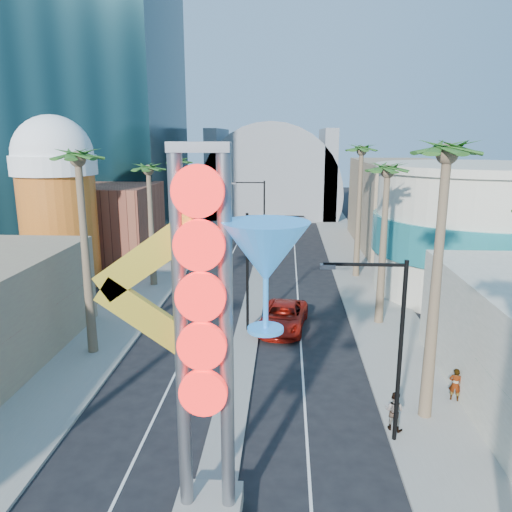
{
  "coord_description": "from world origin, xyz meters",
  "views": [
    {
      "loc": [
        2.49,
        -11.17,
        12.67
      ],
      "look_at": [
        0.55,
        20.25,
        5.15
      ],
      "focal_mm": 35.0,
      "sensor_mm": 36.0,
      "label": 1
    }
  ],
  "objects": [
    {
      "name": "median",
      "position": [
        0.0,
        38.0,
        0.07
      ],
      "size": [
        1.6,
        84.0,
        0.15
      ],
      "primitive_type": "cube",
      "color": "gray",
      "rests_on": "ground"
    },
    {
      "name": "beer_mug",
      "position": [
        -17.0,
        30.0,
        7.84
      ],
      "size": [
        7.0,
        7.0,
        14.5
      ],
      "color": "#BC5019",
      "rests_on": "ground"
    },
    {
      "name": "sidewalk_east",
      "position": [
        9.5,
        35.0,
        0.07
      ],
      "size": [
        5.0,
        100.0,
        0.15
      ],
      "primitive_type": "cube",
      "color": "gray",
      "rests_on": "ground"
    },
    {
      "name": "pedestrian_b",
      "position": [
        7.3,
        8.77,
        1.03
      ],
      "size": [
        1.07,
        1.0,
        1.76
      ],
      "primitive_type": "imported",
      "rotation": [
        0.0,
        0.0,
        2.62
      ],
      "color": "gray",
      "rests_on": "sidewalk_east"
    },
    {
      "name": "red_pickup",
      "position": [
        2.36,
        20.62,
        0.86
      ],
      "size": [
        3.66,
        6.51,
        1.72
      ],
      "primitive_type": "imported",
      "rotation": [
        0.0,
        0.0,
        -0.14
      ],
      "color": "#A4160C",
      "rests_on": "ground"
    },
    {
      "name": "palm_1",
      "position": [
        -9.0,
        16.0,
        10.82
      ],
      "size": [
        2.4,
        2.4,
        12.7
      ],
      "color": "brown",
      "rests_on": "ground"
    },
    {
      "name": "streetlight_1",
      "position": [
        -0.55,
        44.0,
        4.88
      ],
      "size": [
        3.79,
        0.25,
        8.0
      ],
      "color": "black",
      "rests_on": "ground"
    },
    {
      "name": "filler_east",
      "position": [
        16.0,
        48.0,
        5.0
      ],
      "size": [
        10.0,
        20.0,
        10.0
      ],
      "primitive_type": "cube",
      "color": "#93765F",
      "rests_on": "ground"
    },
    {
      "name": "canopy",
      "position": [
        0.0,
        72.0,
        4.31
      ],
      "size": [
        22.0,
        16.0,
        22.0
      ],
      "color": "slate",
      "rests_on": "ground"
    },
    {
      "name": "streetlight_0",
      "position": [
        0.55,
        20.0,
        4.88
      ],
      "size": [
        3.79,
        0.25,
        8.0
      ],
      "color": "black",
      "rests_on": "ground"
    },
    {
      "name": "turquoise_building",
      "position": [
        18.0,
        30.0,
        5.25
      ],
      "size": [
        16.6,
        16.6,
        10.6
      ],
      "color": "#B9B49C",
      "rests_on": "ground"
    },
    {
      "name": "palm_3",
      "position": [
        -9.0,
        42.0,
        9.48
      ],
      "size": [
        2.4,
        2.4,
        11.2
      ],
      "color": "brown",
      "rests_on": "ground"
    },
    {
      "name": "palm_7",
      "position": [
        9.0,
        34.0,
        10.82
      ],
      "size": [
        2.4,
        2.4,
        12.7
      ],
      "color": "brown",
      "rests_on": "ground"
    },
    {
      "name": "palm_6",
      "position": [
        9.0,
        22.0,
        9.93
      ],
      "size": [
        2.4,
        2.4,
        11.7
      ],
      "color": "brown",
      "rests_on": "ground"
    },
    {
      "name": "brick_filler_west",
      "position": [
        -16.0,
        38.0,
        4.0
      ],
      "size": [
        10.0,
        10.0,
        8.0
      ],
      "primitive_type": "cube",
      "color": "brown",
      "rests_on": "ground"
    },
    {
      "name": "neon_sign",
      "position": [
        0.82,
        2.96,
        7.31
      ],
      "size": [
        6.53,
        2.6,
        12.55
      ],
      "color": "gray",
      "rests_on": "ground"
    },
    {
      "name": "streetlight_2",
      "position": [
        6.72,
        8.0,
        4.83
      ],
      "size": [
        3.45,
        0.25,
        8.0
      ],
      "color": "black",
      "rests_on": "ground"
    },
    {
      "name": "hotel_tower",
      "position": [
        -22.0,
        52.0,
        25.0
      ],
      "size": [
        20.0,
        20.0,
        50.0
      ],
      "primitive_type": "cube",
      "color": "black",
      "rests_on": "ground"
    },
    {
      "name": "pedestrian_a",
      "position": [
        10.8,
        11.48,
        0.98
      ],
      "size": [
        0.7,
        0.57,
        1.65
      ],
      "primitive_type": "imported",
      "rotation": [
        0.0,
        0.0,
        2.81
      ],
      "color": "gray",
      "rests_on": "sidewalk_east"
    },
    {
      "name": "palm_5",
      "position": [
        9.0,
        10.0,
        11.27
      ],
      "size": [
        2.4,
        2.4,
        13.2
      ],
      "color": "brown",
      "rests_on": "ground"
    },
    {
      "name": "sidewalk_west",
      "position": [
        -9.5,
        35.0,
        0.07
      ],
      "size": [
        5.0,
        100.0,
        0.15
      ],
      "primitive_type": "cube",
      "color": "gray",
      "rests_on": "ground"
    },
    {
      "name": "palm_2",
      "position": [
        -9.0,
        30.0,
        9.48
      ],
      "size": [
        2.4,
        2.4,
        11.2
      ],
      "color": "brown",
      "rests_on": "ground"
    }
  ]
}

